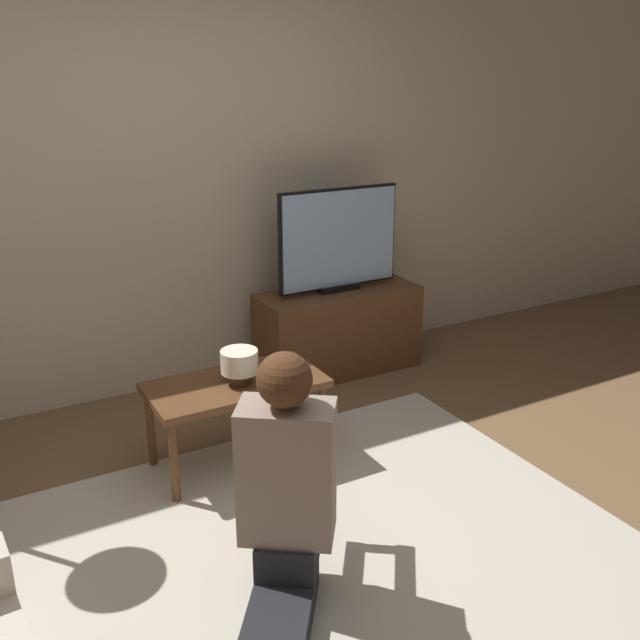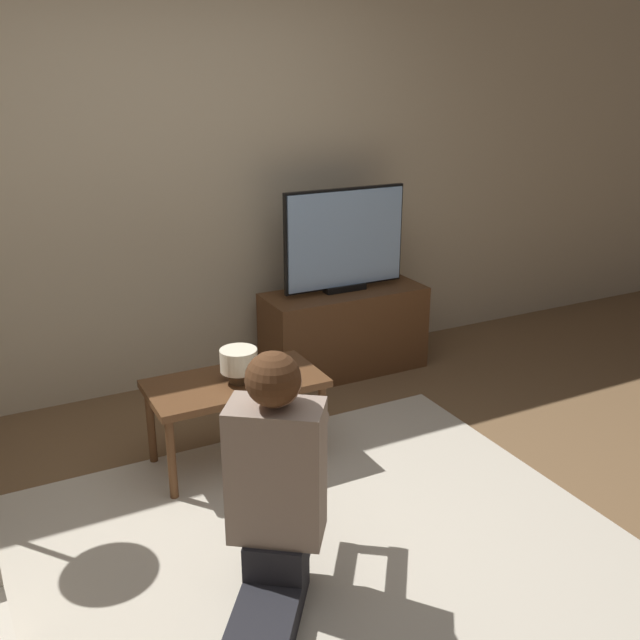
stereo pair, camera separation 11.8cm
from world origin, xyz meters
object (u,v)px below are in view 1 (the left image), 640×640
at_px(person_kneeling, 286,485).
at_px(coffee_table, 236,392).
at_px(table_lamp, 239,364).
at_px(tv, 339,240).

bearing_deg(person_kneeling, coffee_table, -66.88).
distance_m(person_kneeling, table_lamp, 0.98).
xyz_separation_m(person_kneeling, table_lamp, (0.23, 0.95, 0.07)).
distance_m(tv, coffee_table, 1.38).
bearing_deg(person_kneeling, table_lamp, -67.99).
bearing_deg(tv, table_lamp, -141.98).
bearing_deg(table_lamp, coffee_table, 112.56).
height_order(tv, coffee_table, tv).
xyz_separation_m(tv, person_kneeling, (-1.26, -1.75, -0.39)).
height_order(coffee_table, table_lamp, table_lamp).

